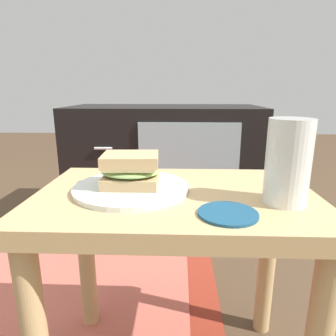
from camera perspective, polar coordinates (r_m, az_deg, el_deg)
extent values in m
cube|color=tan|center=(0.60, 1.50, -6.26)|extent=(0.56, 0.36, 0.04)
cylinder|color=tan|center=(0.87, -15.56, -16.54)|extent=(0.04, 0.04, 0.43)
cylinder|color=tan|center=(0.87, 18.70, -16.93)|extent=(0.04, 0.04, 0.43)
cube|color=black|center=(1.55, -0.67, 1.22)|extent=(0.96, 0.44, 0.58)
cube|color=#8C9EA8|center=(1.33, 4.01, -0.66)|extent=(0.45, 0.01, 0.44)
cylinder|color=silver|center=(1.35, -12.49, 3.76)|extent=(0.08, 0.01, 0.01)
cylinder|color=silver|center=(1.40, -11.99, -5.09)|extent=(0.08, 0.01, 0.01)
cube|color=maroon|center=(1.26, -17.46, -17.01)|extent=(1.07, 0.90, 0.01)
cube|color=#BA5B4C|center=(1.26, -17.48, -16.84)|extent=(0.88, 0.74, 0.00)
cylinder|color=silver|center=(0.61, -7.14, -3.84)|extent=(0.24, 0.24, 0.01)
cube|color=tan|center=(0.60, -7.19, -2.40)|extent=(0.11, 0.09, 0.02)
ellipsoid|color=#8CB260|center=(0.60, -7.25, -0.66)|extent=(0.12, 0.10, 0.02)
cube|color=beige|center=(0.59, -7.28, 0.37)|extent=(0.10, 0.09, 0.01)
cube|color=tan|center=(0.59, -7.33, 1.68)|extent=(0.11, 0.09, 0.02)
cylinder|color=silver|center=(0.56, 22.31, 1.07)|extent=(0.08, 0.08, 0.15)
cylinder|color=#C67219|center=(0.56, 22.19, -0.11)|extent=(0.07, 0.07, 0.12)
cylinder|color=white|center=(0.55, 22.87, 6.63)|extent=(0.07, 0.07, 0.01)
cylinder|color=navy|center=(0.50, 11.57, -8.67)|extent=(0.10, 0.10, 0.01)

